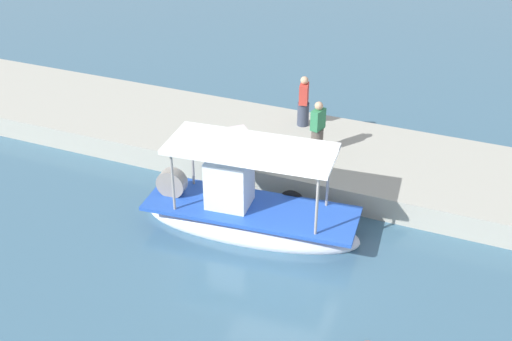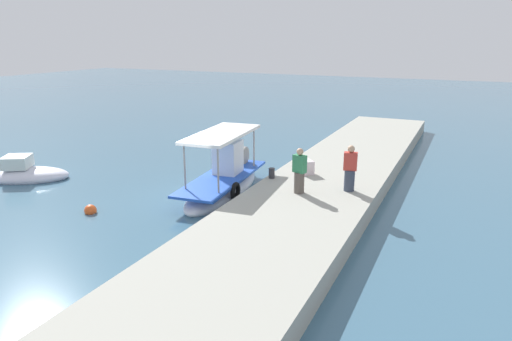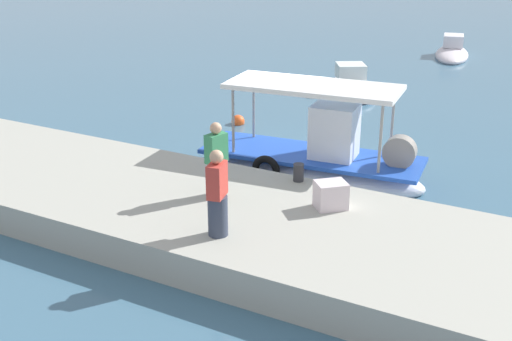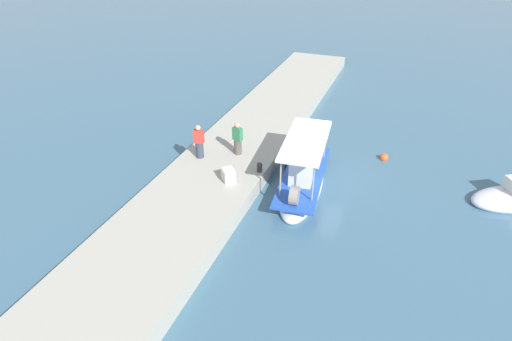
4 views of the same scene
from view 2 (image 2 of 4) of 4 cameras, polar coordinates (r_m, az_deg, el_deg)
ground_plane at (r=18.12m, az=-7.54°, el=-3.60°), size 120.00×120.00×0.00m
dock_quay at (r=16.14m, az=5.91°, el=-4.71°), size 36.00×4.43×0.72m
main_fishing_boat at (r=18.76m, az=-4.04°, el=-1.30°), size 6.05×2.34×2.85m
fisherman_near_bollard at (r=16.86m, az=11.63°, el=0.01°), size 0.45×0.53×1.70m
fisherman_by_crate at (r=16.39m, az=5.43°, el=-0.28°), size 0.45×0.52×1.65m
mooring_bollard at (r=18.16m, az=1.97°, el=-0.34°), size 0.24×0.24×0.41m
cargo_crate at (r=18.87m, az=6.24°, el=0.45°), size 0.80×0.79×0.56m
marker_buoy at (r=17.66m, az=-19.93°, el=-4.71°), size 0.44×0.44×0.44m
moored_boat_mid at (r=22.86m, az=-26.70°, el=-0.45°), size 3.36×3.99×1.33m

